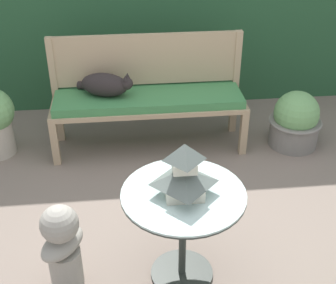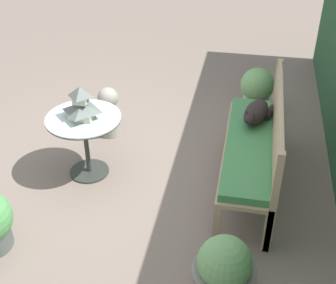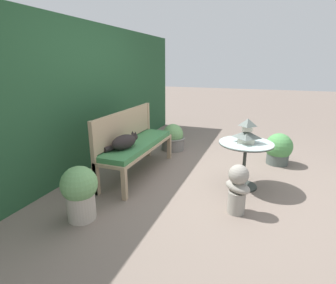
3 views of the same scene
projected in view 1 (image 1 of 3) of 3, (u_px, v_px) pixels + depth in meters
ground at (170, 226)px, 3.28m from camera, size 30.00×30.00×0.00m
garden_bench at (149, 103)px, 3.97m from camera, size 1.65×0.46×0.50m
bench_backrest at (146, 65)px, 4.01m from camera, size 1.65×0.06×0.96m
cat at (105, 85)px, 3.88m from camera, size 0.48×0.35×0.21m
patio_table at (183, 212)px, 2.64m from camera, size 0.70×0.70×0.63m
pagoda_birdhouse at (184, 173)px, 2.50m from camera, size 0.28×0.28×0.32m
garden_bust at (63, 245)px, 2.69m from camera, size 0.32×0.36×0.57m
potted_plant_table_far at (295, 121)px, 4.10m from camera, size 0.46×0.46×0.51m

